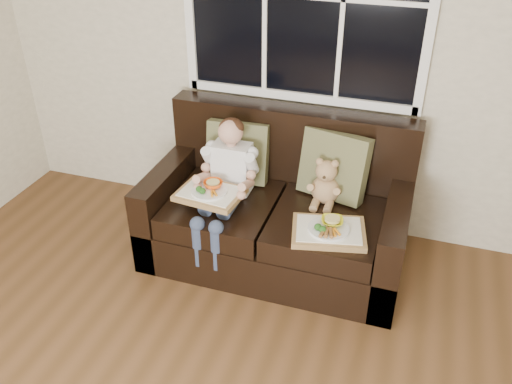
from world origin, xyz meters
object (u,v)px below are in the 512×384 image
(teddy_bear, at_px, (325,185))
(child, at_px, (227,175))
(tray_left, at_px, (210,192))
(tray_right, at_px, (329,230))
(loveseat, at_px, (278,215))

(teddy_bear, bearing_deg, child, -166.40)
(tray_left, distance_m, tray_right, 0.79)
(tray_left, bearing_deg, child, 74.81)
(loveseat, height_order, tray_left, loveseat)
(child, xyz_separation_m, tray_left, (-0.06, -0.15, -0.06))
(teddy_bear, height_order, tray_right, teddy_bear)
(loveseat, bearing_deg, tray_left, -145.01)
(child, distance_m, tray_left, 0.17)
(tray_left, bearing_deg, teddy_bear, 30.80)
(child, xyz_separation_m, teddy_bear, (0.62, 0.16, -0.05))
(child, relative_size, tray_right, 1.64)
(child, relative_size, tray_left, 1.89)
(child, distance_m, tray_right, 0.76)
(loveseat, height_order, teddy_bear, loveseat)
(tray_left, relative_size, tray_right, 0.86)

